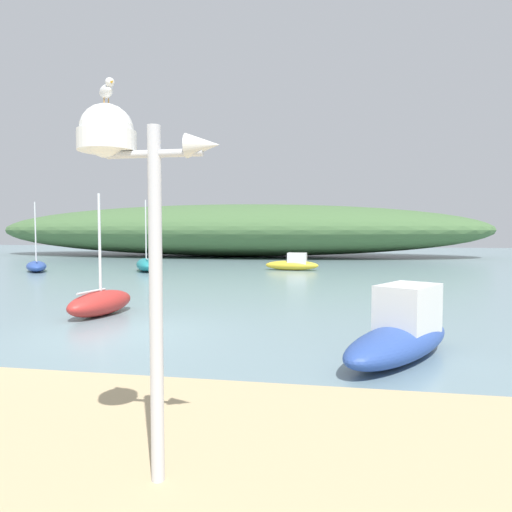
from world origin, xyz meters
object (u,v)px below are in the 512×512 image
mast_structure (124,171)px  motorboat_off_point (293,264)px  sailboat_west_reach (146,264)px  sailboat_outer_mooring (101,302)px  sailboat_far_left (36,266)px  motorboat_far_right (402,333)px  seagull_on_radar (107,90)px

mast_structure → motorboat_off_point: (-0.77, 24.54, -2.59)m
sailboat_west_reach → mast_structure: bearing=-66.9°
mast_structure → sailboat_outer_mooring: bearing=120.2°
mast_structure → sailboat_far_left: size_ratio=0.81×
sailboat_outer_mooring → mast_structure: bearing=-59.8°
sailboat_far_left → motorboat_far_right: 24.74m
seagull_on_radar → mast_structure: bearing=3.6°
mast_structure → seagull_on_radar: size_ratio=13.73×
sailboat_west_reach → sailboat_far_left: bearing=-168.0°
sailboat_west_reach → sailboat_outer_mooring: 14.63m
sailboat_west_reach → motorboat_far_right: bearing=-53.5°
motorboat_off_point → sailboat_outer_mooring: size_ratio=0.95×
mast_structure → sailboat_far_left: (-15.98, 20.92, -2.66)m
seagull_on_radar → motorboat_far_right: size_ratio=0.07×
motorboat_off_point → sailboat_outer_mooring: (-4.13, -16.13, -0.03)m
seagull_on_radar → sailboat_outer_mooring: seagull_on_radar is taller
motorboat_far_right → mast_structure: bearing=-121.0°
motorboat_off_point → sailboat_west_reach: size_ratio=0.78×
seagull_on_radar → motorboat_off_point: 24.78m
mast_structure → seagull_on_radar: (-0.15, -0.01, 0.72)m
motorboat_far_right → sailboat_outer_mooring: sailboat_outer_mooring is taller
sailboat_far_left → sailboat_outer_mooring: sailboat_far_left is taller
sailboat_west_reach → seagull_on_radar: bearing=-67.2°
motorboat_off_point → sailboat_far_left: bearing=-166.6°
motorboat_off_point → motorboat_far_right: 19.71m
seagull_on_radar → sailboat_west_reach: size_ratio=0.06×
mast_structure → sailboat_west_reach: bearing=113.1°
motorboat_off_point → sailboat_west_reach: sailboat_west_reach is taller
mast_structure → sailboat_far_left: 26.46m
seagull_on_radar → sailboat_outer_mooring: size_ratio=0.07×
seagull_on_radar → sailboat_west_reach: sailboat_west_reach is taller
mast_structure → motorboat_off_point: 24.69m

